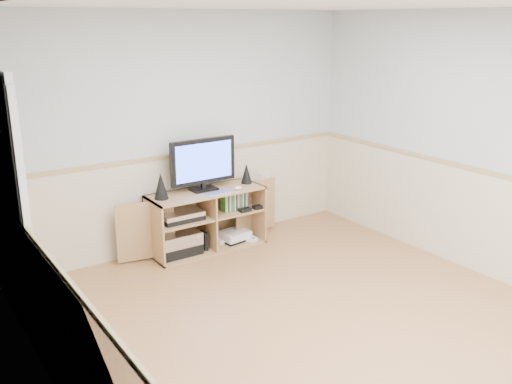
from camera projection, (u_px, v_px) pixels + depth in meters
The scene contains 11 objects.
room at pixel (309, 182), 4.34m from camera, with size 4.04×4.54×2.54m.
media_cabinet at pixel (204, 218), 6.18m from camera, with size 1.96×0.47×0.65m.
monitor at pixel (203, 163), 6.00m from camera, with size 0.75×0.18×0.56m.
speaker_left at pixel (161, 186), 5.75m from camera, with size 0.15×0.15×0.27m, color black.
speaker_right at pixel (246, 173), 6.31m from camera, with size 0.12×0.12×0.23m, color black.
keyboard at pixel (219, 193), 5.98m from camera, with size 0.30×0.12×0.01m, color silver.
mouse at pixel (238, 188), 6.10m from camera, with size 0.10×0.06×0.04m, color white.
av_components at pixel (179, 236), 5.99m from camera, with size 0.52×0.33×0.47m.
game_consoles at pixel (233, 236), 6.38m from camera, with size 0.46×0.30×0.11m.
game_cases at pixel (234, 201), 6.26m from camera, with size 0.30×0.14×0.19m, color #3F8C3F.
wall_outlet at pixel (265, 178), 6.75m from camera, with size 0.12×0.03×0.12m, color white.
Camera 1 is at (-2.72, -3.11, 2.40)m, focal length 40.00 mm.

